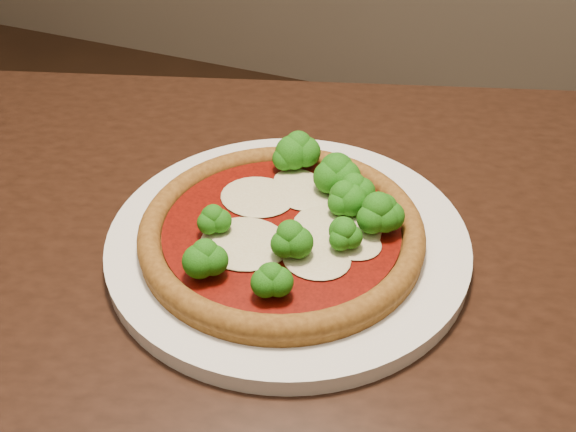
% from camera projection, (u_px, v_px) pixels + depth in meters
% --- Properties ---
extents(dining_table, '(1.41, 1.09, 0.75)m').
position_uv_depth(dining_table, '(285.00, 321.00, 0.70)').
color(dining_table, black).
rests_on(dining_table, floor).
extents(plate, '(0.36, 0.36, 0.02)m').
position_uv_depth(plate, '(288.00, 240.00, 0.64)').
color(plate, white).
rests_on(plate, dining_table).
extents(pizza, '(0.28, 0.28, 0.06)m').
position_uv_depth(pizza, '(291.00, 223.00, 0.62)').
color(pizza, brown).
rests_on(pizza, plate).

